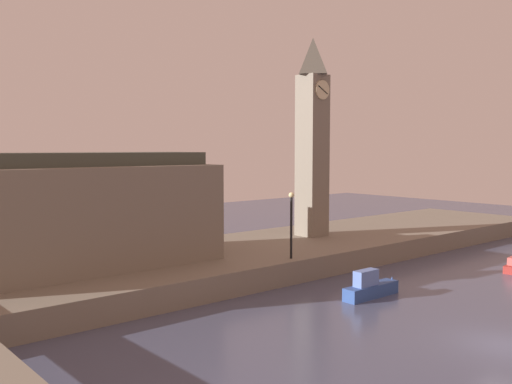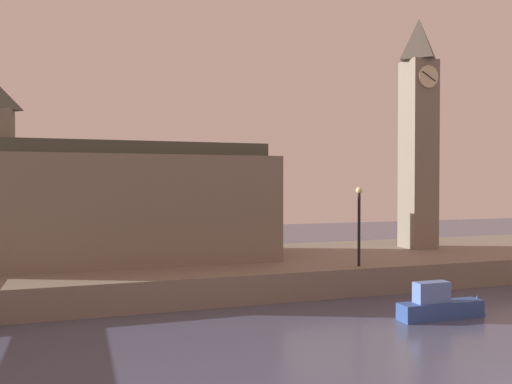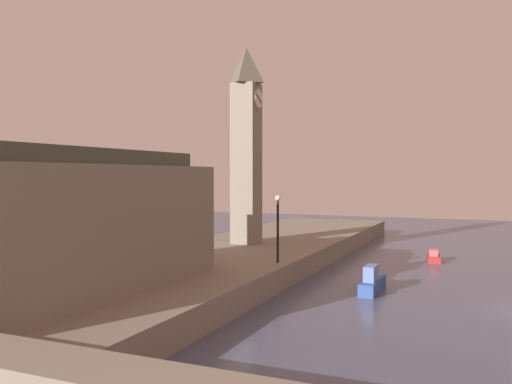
{
  "view_description": "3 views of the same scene",
  "coord_description": "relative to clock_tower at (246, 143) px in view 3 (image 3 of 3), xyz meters",
  "views": [
    {
      "loc": [
        -24.17,
        -11.24,
        8.71
      ],
      "look_at": [
        -0.65,
        16.24,
        5.87
      ],
      "focal_mm": 39.62,
      "sensor_mm": 36.0,
      "label": 1
    },
    {
      "loc": [
        -13.42,
        -10.7,
        6.12
      ],
      "look_at": [
        -3.94,
        17.3,
        5.55
      ],
      "focal_mm": 37.14,
      "sensor_mm": 36.0,
      "label": 2
    },
    {
      "loc": [
        -30.55,
        2.64,
        7.16
      ],
      "look_at": [
        -2.34,
        14.87,
        6.15
      ],
      "focal_mm": 37.44,
      "sensor_mm": 36.0,
      "label": 3
    }
  ],
  "objects": [
    {
      "name": "clock_tower",
      "position": [
        0.0,
        0.0,
        0.0
      ],
      "size": [
        2.21,
        2.26,
        16.02
      ],
      "color": "slate",
      "rests_on": "far_embankment"
    },
    {
      "name": "streetlamp",
      "position": [
        -8.03,
        -5.86,
        -5.6
      ],
      "size": [
        0.36,
        0.36,
        4.33
      ],
      "color": "black",
      "rests_on": "far_embankment"
    },
    {
      "name": "boat_tour_blue",
      "position": [
        -7.05,
        -11.78,
        -9.2
      ],
      "size": [
        4.46,
        0.93,
        1.77
      ],
      "color": "#2D4C93",
      "rests_on": "ground"
    },
    {
      "name": "boat_dinghy_red",
      "position": [
        6.19,
        -14.19,
        -9.41
      ],
      "size": [
        3.17,
        1.32,
        1.1
      ],
      "color": "maroon",
      "rests_on": "ground"
    },
    {
      "name": "far_embankment",
      "position": [
        -9.24,
        -0.75,
        -9.02
      ],
      "size": [
        70.0,
        12.0,
        1.5
      ],
      "primitive_type": "cube",
      "color": "slate",
      "rests_on": "ground"
    },
    {
      "name": "parliament_hall",
      "position": [
        -20.06,
        0.45,
        -4.87
      ],
      "size": [
        16.71,
        6.93,
        10.22
      ],
      "color": "slate",
      "rests_on": "far_embankment"
    }
  ]
}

